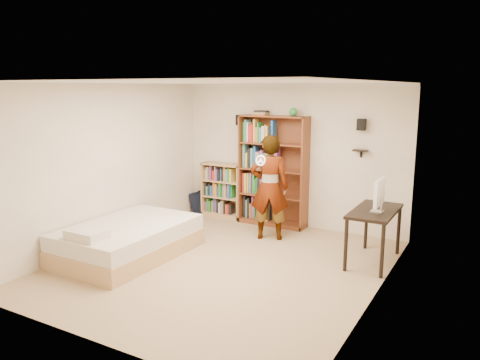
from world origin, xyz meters
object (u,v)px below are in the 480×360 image
(low_bookshelf, at_px, (223,190))
(person, at_px, (269,187))
(tall_bookshelf, at_px, (273,171))
(daybed, at_px, (128,236))
(computer_desk, at_px, (374,236))

(low_bookshelf, height_order, person, person)
(low_bookshelf, xyz_separation_m, person, (1.46, -0.83, 0.37))
(tall_bookshelf, bearing_deg, person, -68.58)
(low_bookshelf, height_order, daybed, low_bookshelf)
(daybed, bearing_deg, person, 50.28)
(daybed, distance_m, person, 2.51)
(low_bookshelf, bearing_deg, person, -29.69)
(daybed, xyz_separation_m, person, (1.56, 1.88, 0.60))
(tall_bookshelf, relative_size, daybed, 0.96)
(low_bookshelf, bearing_deg, computer_desk, -17.91)
(daybed, relative_size, person, 1.19)
(computer_desk, height_order, person, person)
(person, bearing_deg, computer_desk, 150.97)
(low_bookshelf, distance_m, computer_desk, 3.52)
(tall_bookshelf, distance_m, person, 0.88)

